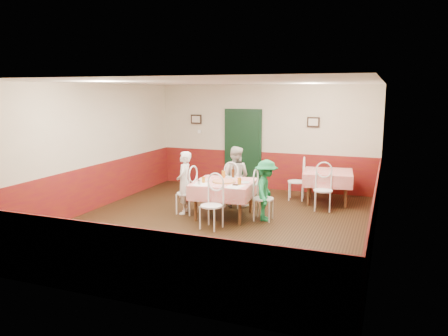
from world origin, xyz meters
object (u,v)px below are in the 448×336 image
(chair_far, at_px, (235,188))
(glass_b, at_px, (239,181))
(second_table, at_px, (327,187))
(wallet, at_px, (236,185))
(beer_bottle, at_px, (233,173))
(diner_right, at_px, (266,190))
(chair_second_a, at_px, (296,182))
(chair_second_b, at_px, (323,191))
(diner_far, at_px, (235,177))
(glass_a, at_px, (203,180))
(main_table, at_px, (224,199))
(chair_right, at_px, (264,199))
(pizza, at_px, (224,181))
(chair_left, at_px, (186,193))
(chair_near, at_px, (211,206))
(diner_left, at_px, (184,183))
(glass_c, at_px, (223,174))

(chair_far, relative_size, glass_b, 6.18)
(second_table, relative_size, wallet, 10.18)
(beer_bottle, relative_size, diner_right, 0.19)
(chair_second_a, bearing_deg, chair_far, -51.97)
(chair_second_b, xyz_separation_m, diner_far, (-1.95, -0.36, 0.25))
(second_table, xyz_separation_m, wallet, (-1.53, -2.27, 0.40))
(glass_a, bearing_deg, main_table, 35.20)
(chair_right, relative_size, pizza, 1.89)
(chair_left, xyz_separation_m, pizza, (0.86, 0.01, 0.33))
(main_table, relative_size, chair_near, 1.36)
(second_table, distance_m, chair_second_a, 0.75)
(glass_a, distance_m, beer_bottle, 0.80)
(main_table, distance_m, chair_left, 0.85)
(second_table, distance_m, chair_second_b, 0.75)
(main_table, xyz_separation_m, chair_right, (0.85, 0.06, 0.08))
(chair_right, distance_m, chair_near, 1.20)
(chair_far, xyz_separation_m, beer_bottle, (0.11, -0.42, 0.43))
(diner_far, bearing_deg, chair_second_a, -130.90)
(chair_near, xyz_separation_m, pizza, (-0.05, 0.80, 0.33))
(chair_second_b, height_order, wallet, chair_second_b)
(second_table, relative_size, glass_b, 7.69)
(chair_second_b, xyz_separation_m, beer_bottle, (-1.83, -0.84, 0.43))
(glass_b, height_order, diner_left, diner_left)
(chair_second_a, xyz_separation_m, diner_left, (-2.03, -2.08, 0.23))
(main_table, height_order, chair_second_a, chair_second_a)
(chair_far, xyz_separation_m, chair_second_a, (1.19, 1.16, 0.00))
(glass_a, distance_m, diner_left, 0.59)
(main_table, relative_size, diner_right, 0.97)
(diner_left, bearing_deg, chair_second_b, 102.71)
(chair_second_a, distance_m, glass_a, 2.74)
(beer_bottle, relative_size, wallet, 2.15)
(chair_far, bearing_deg, glass_b, 122.24)
(diner_far, bearing_deg, diner_right, 145.27)
(diner_right, bearing_deg, beer_bottle, 57.37)
(pizza, bearing_deg, diner_left, -178.99)
(chair_near, bearing_deg, wallet, 72.83)
(chair_right, xyz_separation_m, diner_left, (-1.75, -0.13, 0.23))
(chair_second_a, relative_size, chair_second_b, 1.00)
(chair_far, distance_m, diner_far, 0.25)
(chair_second_b, bearing_deg, glass_c, -163.07)
(wallet, bearing_deg, glass_c, 124.00)
(chair_second_a, height_order, diner_left, diner_left)
(glass_a, bearing_deg, chair_far, 74.84)
(chair_second_b, relative_size, pizza, 1.89)
(chair_second_b, bearing_deg, glass_b, -141.75)
(chair_near, height_order, diner_right, diner_right)
(wallet, xyz_separation_m, diner_left, (-1.25, 0.20, -0.09))
(chair_near, xyz_separation_m, chair_second_b, (1.82, 2.11, 0.00))
(pizza, bearing_deg, chair_second_a, 61.56)
(chair_left, relative_size, wallet, 8.18)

